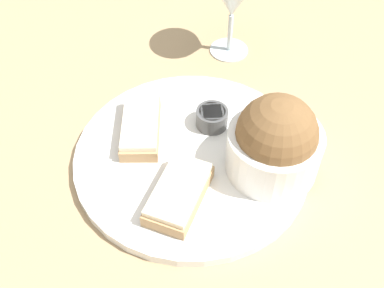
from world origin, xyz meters
The scene contains 6 objects.
ground_plane centered at (0.00, 0.00, 0.00)m, with size 4.00×4.00×0.00m, color tan.
dinner_plate centered at (0.00, 0.00, 0.01)m, with size 0.31×0.31×0.01m.
salad_bowl centered at (0.01, -0.10, 0.06)m, with size 0.12×0.12×0.11m.
sauce_ramekin centered at (0.06, -0.01, 0.03)m, with size 0.04×0.04×0.03m.
cheese_toast_near centered at (-0.07, -0.01, 0.03)m, with size 0.11×0.06×0.03m.
cheese_toast_far centered at (0.02, 0.08, 0.03)m, with size 0.12×0.08×0.03m.
Camera 1 is at (-0.39, -0.12, 0.50)m, focal length 45.00 mm.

